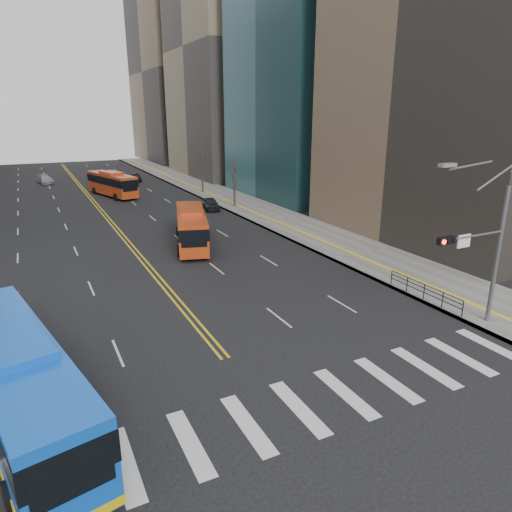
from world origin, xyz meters
TOP-DOWN VIEW (x-y plane):
  - ground at (0.00, 0.00)m, footprint 220.00×220.00m
  - sidewalk_right at (17.50, 45.00)m, footprint 7.00×130.00m
  - crosswalk at (0.00, 0.00)m, footprint 26.70×4.00m
  - centerline at (0.00, 55.00)m, footprint 0.55×100.00m
  - office_towers at (0.12, 68.51)m, footprint 83.00×134.00m
  - signal_mast at (13.77, 2.00)m, footprint 5.37×0.37m
  - pedestrian_railing at (14.30, 6.00)m, footprint 0.06×6.06m
  - street_trees at (-7.18, 34.55)m, footprint 35.20×47.20m
  - blue_bus at (-8.97, 4.00)m, footprint 5.46×13.37m
  - red_bus_near at (5.12, 25.15)m, footprint 5.43×11.04m
  - red_bus_far at (3.20, 55.05)m, footprint 5.49×11.52m
  - car_dark_mid at (12.50, 39.52)m, footprint 2.54×4.62m
  - car_silver at (-5.00, 73.01)m, footprint 2.70×5.07m
  - car_dark_far at (9.31, 68.85)m, footprint 2.93×5.07m

SIDE VIEW (x-z plane):
  - ground at x=0.00m, z-range 0.00..0.00m
  - crosswalk at x=0.00m, z-range 0.00..0.01m
  - centerline at x=0.00m, z-range 0.00..0.01m
  - sidewalk_right at x=17.50m, z-range 0.00..0.15m
  - car_dark_far at x=9.31m, z-range 0.00..1.33m
  - car_silver at x=-5.00m, z-range 0.00..1.40m
  - car_dark_mid at x=12.50m, z-range 0.00..1.49m
  - pedestrian_railing at x=14.30m, z-range 0.31..1.33m
  - red_bus_near at x=5.12m, z-range 0.20..3.62m
  - red_bus_far at x=3.20m, z-range 0.20..3.76m
  - blue_bus at x=-8.97m, z-range 0.09..3.87m
  - signal_mast at x=13.77m, z-range 0.16..9.55m
  - street_trees at x=-7.18m, z-range 1.07..8.67m
  - office_towers at x=0.12m, z-range -5.08..52.92m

